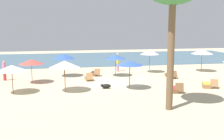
% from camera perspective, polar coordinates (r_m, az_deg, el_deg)
% --- Properties ---
extents(ground_plane, '(60.00, 60.00, 0.00)m').
position_cam_1_polar(ground_plane, '(22.99, -0.86, -2.77)').
color(ground_plane, beige).
extents(ocean_water, '(48.00, 16.00, 0.06)m').
position_cam_1_polar(ocean_water, '(39.63, -5.06, 2.37)').
color(ocean_water, '#476B7F').
rests_on(ocean_water, ground_plane).
extents(umbrella_0, '(2.20, 2.20, 2.29)m').
position_cam_1_polar(umbrella_0, '(20.03, -9.78, 1.20)').
color(umbrella_0, olive).
rests_on(umbrella_0, ground_plane).
extents(umbrella_1, '(1.89, 1.89, 2.34)m').
position_cam_1_polar(umbrella_1, '(28.07, 7.82, 3.70)').
color(umbrella_1, brown).
rests_on(umbrella_1, ground_plane).
extents(umbrella_2, '(2.11, 2.11, 2.15)m').
position_cam_1_polar(umbrella_2, '(26.05, -9.96, 2.81)').
color(umbrella_2, brown).
rests_on(umbrella_2, ground_plane).
extents(umbrella_3, '(2.04, 2.04, 2.01)m').
position_cam_1_polar(umbrella_3, '(23.69, -16.35, 1.66)').
color(umbrella_3, olive).
rests_on(umbrella_3, ground_plane).
extents(umbrella_4, '(2.09, 2.09, 2.05)m').
position_cam_1_polar(umbrella_4, '(20.49, -20.02, 0.38)').
color(umbrella_4, brown).
rests_on(umbrella_4, ground_plane).
extents(umbrella_5, '(1.95, 1.95, 2.07)m').
position_cam_1_polar(umbrella_5, '(25.87, 0.76, 2.77)').
color(umbrella_5, brown).
rests_on(umbrella_5, ground_plane).
extents(umbrella_6, '(2.00, 2.00, 2.15)m').
position_cam_1_polar(umbrella_6, '(20.65, 3.71, 1.41)').
color(umbrella_6, brown).
rests_on(umbrella_6, ground_plane).
extents(umbrella_7, '(2.18, 2.18, 2.34)m').
position_cam_1_polar(umbrella_7, '(29.87, 18.12, 3.64)').
color(umbrella_7, brown).
rests_on(umbrella_7, ground_plane).
extents(lounger_0, '(1.06, 1.73, 0.75)m').
position_cam_1_polar(lounger_0, '(20.66, 12.58, -3.89)').
color(lounger_0, brown).
rests_on(lounger_0, ground_plane).
extents(lounger_1, '(0.73, 1.72, 0.71)m').
position_cam_1_polar(lounger_1, '(26.08, 12.00, -1.15)').
color(lounger_1, brown).
rests_on(lounger_1, ground_plane).
extents(lounger_2, '(1.25, 1.77, 0.70)m').
position_cam_1_polar(lounger_2, '(22.87, 19.06, -2.91)').
color(lounger_2, olive).
rests_on(lounger_2, ground_plane).
extents(lounger_3, '(1.09, 1.78, 0.70)m').
position_cam_1_polar(lounger_3, '(26.69, -3.70, -0.70)').
color(lounger_3, brown).
rests_on(lounger_3, ground_plane).
extents(lounger_4, '(0.63, 1.66, 0.73)m').
position_cam_1_polar(lounger_4, '(24.50, -4.81, -1.62)').
color(lounger_4, olive).
rests_on(lounger_4, ground_plane).
extents(person_0, '(0.38, 0.38, 1.74)m').
position_cam_1_polar(person_0, '(25.80, -21.35, -0.08)').
color(person_0, '#BF3338').
rests_on(person_0, ground_plane).
extents(person_1, '(0.37, 0.37, 1.93)m').
position_cam_1_polar(person_1, '(28.67, 1.20, 1.70)').
color(person_1, '#D17299').
rests_on(person_1, ground_plane).
extents(dog, '(0.83, 0.40, 0.38)m').
position_cam_1_polar(dog, '(21.10, -1.32, -3.33)').
color(dog, black).
rests_on(dog, ground_plane).
extents(surfboard, '(0.57, 2.08, 0.07)m').
position_cam_1_polar(surfboard, '(24.65, 6.22, -1.92)').
color(surfboard, silver).
rests_on(surfboard, ground_plane).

